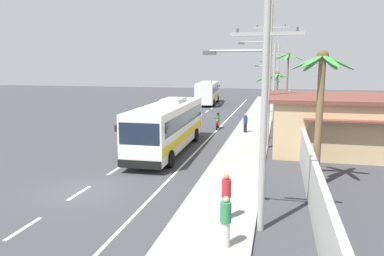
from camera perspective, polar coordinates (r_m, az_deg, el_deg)
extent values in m
plane|color=#3A3A3F|center=(18.69, -16.75, -9.41)|extent=(160.00, 160.00, 0.00)
cube|color=#999993|center=(25.98, 8.00, -3.53)|extent=(3.20, 90.00, 0.14)
cube|color=white|center=(15.48, -24.70, -13.98)|extent=(0.16, 2.00, 0.01)
cube|color=white|center=(18.50, -17.10, -9.60)|extent=(0.16, 2.00, 0.01)
cube|color=white|center=(21.83, -11.84, -6.40)|extent=(0.16, 2.00, 0.01)
cube|color=white|center=(25.34, -8.05, -4.03)|extent=(0.16, 2.00, 0.01)
cube|color=white|center=(28.96, -5.21, -2.23)|extent=(0.16, 2.00, 0.01)
cube|color=white|center=(32.66, -3.01, -0.83)|extent=(0.16, 2.00, 0.01)
cube|color=white|center=(36.41, -1.26, 0.28)|extent=(0.16, 2.00, 0.01)
cube|color=white|center=(40.21, 0.16, 1.19)|extent=(0.16, 2.00, 0.01)
cube|color=white|center=(44.03, 1.33, 1.93)|extent=(0.16, 2.00, 0.01)
cube|color=white|center=(47.87, 2.32, 2.56)|extent=(0.16, 2.00, 0.01)
cube|color=white|center=(51.73, 3.16, 3.09)|extent=(0.16, 2.00, 0.01)
cube|color=white|center=(55.60, 3.89, 3.55)|extent=(0.16, 2.00, 0.01)
cube|color=white|center=(59.49, 4.52, 3.95)|extent=(0.16, 2.00, 0.01)
cube|color=white|center=(63.38, 5.07, 4.30)|extent=(0.16, 2.00, 0.01)
cube|color=white|center=(31.28, 2.93, -1.30)|extent=(0.14, 70.00, 0.01)
cube|color=#B2B2AD|center=(29.65, 16.12, -0.22)|extent=(0.24, 60.00, 2.12)
cube|color=silver|center=(25.79, -3.71, 0.48)|extent=(2.83, 11.84, 2.92)
cube|color=#192333|center=(25.90, -3.60, 1.66)|extent=(2.84, 10.90, 0.93)
cube|color=#192333|center=(20.23, -8.19, -0.92)|extent=(2.34, 0.16, 1.23)
cube|color=yellow|center=(25.90, -3.69, -0.96)|extent=(2.86, 11.60, 0.53)
cube|color=black|center=(20.53, -8.16, -5.63)|extent=(2.50, 0.22, 0.44)
cube|color=#B7B7B7|center=(26.99, -2.90, 4.32)|extent=(1.46, 2.62, 0.28)
cube|color=black|center=(19.94, -4.07, -0.36)|extent=(0.12, 0.08, 0.36)
cube|color=black|center=(20.92, -11.74, -0.07)|extent=(0.12, 0.08, 0.36)
cylinder|color=black|center=(21.84, -3.43, -4.79)|extent=(0.35, 1.05, 1.04)
cylinder|color=black|center=(22.62, -9.55, -4.40)|extent=(0.35, 1.05, 1.04)
cylinder|color=black|center=(29.12, 0.56, -1.09)|extent=(0.35, 1.05, 1.04)
cylinder|color=black|center=(29.70, -4.16, -0.90)|extent=(0.35, 1.05, 1.04)
cube|color=white|center=(57.02, 2.43, 5.60)|extent=(3.41, 11.02, 2.95)
cube|color=#192333|center=(56.79, 2.41, 6.10)|extent=(3.38, 10.16, 0.94)
cube|color=#192333|center=(62.33, 2.99, 6.36)|extent=(2.36, 0.29, 1.24)
cube|color=yellow|center=(57.07, 2.42, 4.93)|extent=(3.43, 10.81, 0.53)
cube|color=black|center=(62.55, 2.99, 4.79)|extent=(2.52, 0.36, 0.44)
cube|color=#B7B7B7|center=(55.58, 2.28, 7.16)|extent=(1.60, 2.49, 0.28)
cube|color=black|center=(62.28, 1.62, 6.57)|extent=(0.13, 0.09, 0.36)
cube|color=black|center=(61.98, 4.33, 6.53)|extent=(0.13, 0.09, 0.36)
cylinder|color=black|center=(61.04, 1.64, 4.61)|extent=(0.40, 1.06, 1.04)
cylinder|color=black|center=(60.77, 4.01, 4.57)|extent=(0.40, 1.06, 1.04)
cylinder|color=black|center=(54.08, 0.70, 3.95)|extent=(0.40, 1.06, 1.04)
cylinder|color=black|center=(53.78, 3.37, 3.90)|extent=(0.40, 1.06, 1.04)
cylinder|color=black|center=(34.31, 3.86, 0.18)|extent=(0.13, 0.60, 0.60)
cylinder|color=black|center=(35.64, 4.12, 0.54)|extent=(0.15, 0.61, 0.60)
cube|color=red|center=(34.89, 3.99, 0.70)|extent=(0.29, 1.11, 0.36)
cube|color=black|center=(35.16, 4.05, 1.10)|extent=(0.27, 0.61, 0.12)
cylinder|color=gray|center=(34.38, 3.89, 0.70)|extent=(0.08, 0.32, 0.67)
cylinder|color=black|center=(34.41, 3.92, 1.45)|extent=(0.56, 0.07, 0.04)
sphere|color=#EAEACC|center=(34.31, 3.89, 1.19)|extent=(0.14, 0.14, 0.14)
cylinder|color=#2D7A47|center=(35.06, 4.04, 1.56)|extent=(0.32, 0.32, 0.58)
sphere|color=black|center=(35.01, 4.05, 2.24)|extent=(0.26, 0.26, 0.26)
cylinder|color=black|center=(32.64, 8.27, 0.02)|extent=(0.28, 0.28, 0.79)
cylinder|color=navy|center=(32.53, 8.30, 1.26)|extent=(0.36, 0.36, 0.63)
sphere|color=#9E704C|center=(32.47, 8.32, 1.99)|extent=(0.24, 0.24, 0.24)
cylinder|color=navy|center=(14.48, 5.31, -12.26)|extent=(0.28, 0.28, 0.89)
cylinder|color=red|center=(14.20, 5.36, -9.29)|extent=(0.36, 0.36, 0.70)
sphere|color=#9E704C|center=(14.06, 5.39, -7.56)|extent=(0.22, 0.22, 0.22)
cylinder|color=beige|center=(12.47, 5.21, -16.13)|extent=(0.28, 0.28, 0.86)
cylinder|color=#2D7A47|center=(12.15, 5.27, -12.88)|extent=(0.36, 0.36, 0.68)
sphere|color=tan|center=(11.99, 5.30, -10.98)|extent=(0.20, 0.20, 0.20)
cylinder|color=#9E9E99|center=(13.08, 11.11, 1.72)|extent=(0.24, 0.24, 8.43)
cube|color=#9E9E99|center=(12.99, 11.53, 14.12)|extent=(2.47, 0.12, 0.12)
cylinder|color=#4C4742|center=(13.08, 7.08, 14.74)|extent=(0.08, 0.08, 0.16)
cylinder|color=#4C4742|center=(13.01, 16.04, 14.47)|extent=(0.08, 0.08, 0.16)
cylinder|color=#9E9E99|center=(13.04, 7.06, 11.79)|extent=(1.95, 0.09, 0.09)
cube|color=#4C4C51|center=(13.18, 2.74, 11.57)|extent=(0.44, 0.24, 0.14)
cylinder|color=#9E9E99|center=(26.91, 11.89, 7.54)|extent=(0.24, 0.24, 10.11)
cube|color=#9E9E99|center=(27.01, 12.16, 14.99)|extent=(2.38, 0.12, 0.12)
cylinder|color=#4C4742|center=(27.06, 10.08, 15.30)|extent=(0.08, 0.08, 0.16)
cylinder|color=#4C4742|center=(27.01, 14.25, 15.17)|extent=(0.08, 0.08, 0.16)
cylinder|color=#9E9E99|center=(26.98, 9.88, 12.99)|extent=(2.02, 0.09, 0.09)
cube|color=#4C4C51|center=(27.06, 7.68, 12.91)|extent=(0.44, 0.24, 0.14)
cylinder|color=#9E9E99|center=(40.86, 12.58, 6.95)|extent=(0.24, 0.24, 8.31)
cube|color=#9E9E99|center=(40.83, 12.73, 11.18)|extent=(2.33, 0.12, 0.12)
cylinder|color=#4C4742|center=(40.86, 11.41, 11.40)|extent=(0.08, 0.08, 0.16)
cylinder|color=#4C4742|center=(40.84, 14.08, 11.30)|extent=(0.08, 0.08, 0.16)
cylinder|color=#9E9E99|center=(40.84, 11.37, 9.50)|extent=(1.83, 0.09, 0.09)
cube|color=#4C4C51|center=(40.89, 10.07, 9.46)|extent=(0.44, 0.24, 0.14)
cylinder|color=#9E9E99|center=(54.77, 13.21, 7.86)|extent=(0.24, 0.24, 8.85)
cube|color=#9E9E99|center=(54.76, 13.33, 10.76)|extent=(2.24, 0.12, 0.12)
cylinder|color=#4C4742|center=(54.78, 12.38, 10.92)|extent=(0.08, 0.08, 0.16)
cylinder|color=#4C4742|center=(54.77, 14.29, 10.85)|extent=(0.08, 0.08, 0.16)
cylinder|color=#9E9E99|center=(54.77, 12.03, 10.11)|extent=(2.38, 0.09, 0.09)
cube|color=#4C4C51|center=(54.81, 10.77, 10.09)|extent=(0.44, 0.24, 0.14)
cylinder|color=brown|center=(18.73, 19.07, 0.57)|extent=(0.34, 0.34, 6.37)
ellipsoid|color=#3D893D|center=(18.67, 21.81, 9.43)|extent=(1.54, 0.49, 0.81)
ellipsoid|color=#3D893D|center=(19.17, 20.64, 9.50)|extent=(1.16, 1.45, 0.81)
ellipsoid|color=#3D893D|center=(19.08, 18.23, 9.50)|extent=(1.10, 1.44, 0.90)
ellipsoid|color=#3D893D|center=(18.58, 17.30, 9.68)|extent=(1.55, 0.62, 0.81)
ellipsoid|color=#3D893D|center=(17.91, 18.17, 9.86)|extent=(1.30, 1.41, 0.69)
ellipsoid|color=#3D893D|center=(17.85, 20.75, 9.73)|extent=(0.92, 1.59, 0.68)
sphere|color=brown|center=(18.52, 19.64, 10.50)|extent=(0.56, 0.56, 0.56)
cylinder|color=brown|center=(51.40, 13.01, 5.52)|extent=(0.25, 0.25, 4.83)
ellipsoid|color=#3D893D|center=(51.27, 14.00, 7.88)|extent=(1.64, 0.39, 0.83)
ellipsoid|color=#3D893D|center=(51.89, 13.61, 7.82)|extent=(1.23, 1.45, 1.00)
ellipsoid|color=#3D893D|center=(52.05, 13.08, 7.86)|extent=(0.41, 1.59, 0.96)
ellipsoid|color=#3D893D|center=(51.78, 12.37, 8.03)|extent=(1.57, 1.28, 0.70)
ellipsoid|color=#3D893D|center=(50.91, 12.33, 7.90)|extent=(1.58, 1.11, 0.88)
ellipsoid|color=#3D893D|center=(50.51, 12.91, 7.91)|extent=(0.69, 1.68, 0.80)
ellipsoid|color=#3D893D|center=(50.71, 13.66, 7.81)|extent=(1.30, 1.45, 0.94)
sphere|color=brown|center=(51.28, 13.12, 8.26)|extent=(0.56, 0.56, 0.56)
cylinder|color=brown|center=(46.48, 11.60, 5.04)|extent=(0.27, 0.27, 4.66)
ellipsoid|color=#28702D|center=(46.46, 12.64, 7.47)|extent=(1.65, 0.58, 0.96)
ellipsoid|color=#28702D|center=(47.19, 11.96, 7.75)|extent=(0.75, 1.77, 0.60)
ellipsoid|color=#28702D|center=(46.72, 10.83, 7.53)|extent=(1.60, 1.01, 0.98)
ellipsoid|color=#28702D|center=(45.83, 10.90, 7.64)|extent=(1.49, 1.42, 0.75)
ellipsoid|color=#28702D|center=(45.61, 11.97, 7.50)|extent=(0.85, 1.67, 0.89)
sphere|color=brown|center=(46.36, 11.70, 7.97)|extent=(0.56, 0.56, 0.56)
cylinder|color=brown|center=(48.83, 14.54, 6.67)|extent=(0.25, 0.25, 7.25)
ellipsoid|color=#3D893D|center=(48.73, 15.85, 10.54)|extent=(1.98, 0.53, 0.89)
ellipsoid|color=#3D893D|center=(49.60, 15.40, 10.68)|extent=(1.51, 1.83, 0.65)
ellipsoid|color=#3D893D|center=(49.75, 14.66, 10.59)|extent=(0.41, 1.98, 0.84)
ellipsoid|color=#3D893D|center=(49.12, 13.63, 10.64)|extent=(1.97, 1.04, 0.87)
ellipsoid|color=#3D893D|center=(48.24, 13.71, 10.79)|extent=(1.90, 1.39, 0.64)
ellipsoid|color=#3D893D|center=(47.85, 14.48, 10.60)|extent=(0.77, 1.98, 0.93)
ellipsoid|color=#3D893D|center=(48.15, 15.56, 10.55)|extent=(1.66, 1.61, 0.91)
sphere|color=brown|center=(48.79, 14.72, 10.98)|extent=(0.56, 0.56, 0.56)
cube|color=tan|center=(28.52, 24.76, 0.41)|extent=(11.98, 8.37, 3.62)
cube|color=brown|center=(28.30, 25.04, 4.26)|extent=(12.70, 8.87, 0.24)
cube|color=brown|center=(24.01, 27.00, 0.82)|extent=(8.38, 0.80, 0.10)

